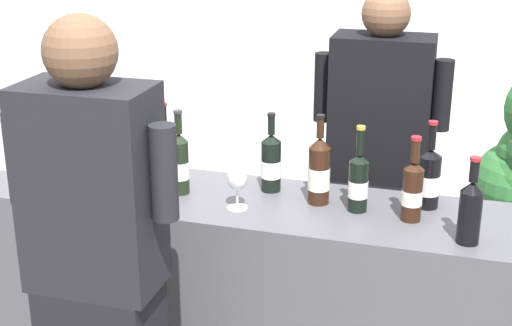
% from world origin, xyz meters
% --- Properties ---
extents(counter, '(2.35, 0.51, 0.94)m').
position_xyz_m(counter, '(0.00, 0.00, 0.47)').
color(counter, '#4C4C51').
rests_on(counter, ground_plane).
extents(wine_bottle_0, '(0.08, 0.08, 0.33)m').
position_xyz_m(wine_bottle_0, '(-0.42, 0.14, 1.06)').
color(wine_bottle_0, black).
rests_on(wine_bottle_0, counter).
extents(wine_bottle_1, '(0.08, 0.08, 0.34)m').
position_xyz_m(wine_bottle_1, '(0.34, 0.05, 1.06)').
color(wine_bottle_1, black).
rests_on(wine_bottle_1, counter).
extents(wine_bottle_2, '(0.08, 0.08, 0.32)m').
position_xyz_m(wine_bottle_2, '(-0.36, -0.11, 1.05)').
color(wine_bottle_2, black).
rests_on(wine_bottle_2, counter).
extents(wine_bottle_3, '(0.07, 0.07, 0.32)m').
position_xyz_m(wine_bottle_3, '(0.49, 0.02, 1.05)').
color(wine_bottle_3, black).
rests_on(wine_bottle_3, counter).
extents(wine_bottle_4, '(0.07, 0.07, 0.31)m').
position_xyz_m(wine_bottle_4, '(0.68, -0.01, 1.05)').
color(wine_bottle_4, black).
rests_on(wine_bottle_4, counter).
extents(wine_bottle_5, '(0.08, 0.08, 0.33)m').
position_xyz_m(wine_bottle_5, '(0.73, 0.13, 1.05)').
color(wine_bottle_5, black).
rests_on(wine_bottle_5, counter).
extents(wine_bottle_6, '(0.08, 0.08, 0.31)m').
position_xyz_m(wine_bottle_6, '(0.14, 0.12, 1.05)').
color(wine_bottle_6, black).
rests_on(wine_bottle_6, counter).
extents(wine_bottle_7, '(0.07, 0.07, 0.33)m').
position_xyz_m(wine_bottle_7, '(-0.19, -0.01, 1.06)').
color(wine_bottle_7, black).
rests_on(wine_bottle_7, counter).
extents(wine_bottle_8, '(0.08, 0.08, 0.30)m').
position_xyz_m(wine_bottle_8, '(0.88, -0.14, 1.05)').
color(wine_bottle_8, black).
rests_on(wine_bottle_8, counter).
extents(wine_bottle_9, '(0.08, 0.08, 0.33)m').
position_xyz_m(wine_bottle_9, '(-0.28, 0.06, 1.05)').
color(wine_bottle_9, black).
rests_on(wine_bottle_9, counter).
extents(wine_glass, '(0.08, 0.08, 0.16)m').
position_xyz_m(wine_glass, '(0.07, -0.09, 1.05)').
color(wine_glass, silver).
rests_on(wine_glass, counter).
extents(ice_bucket, '(0.21, 0.21, 0.23)m').
position_xyz_m(ice_bucket, '(-1.00, 0.10, 1.05)').
color(ice_bucket, silver).
rests_on(ice_bucket, counter).
extents(person_server, '(0.58, 0.25, 1.66)m').
position_xyz_m(person_server, '(0.48, 0.61, 0.81)').
color(person_server, black).
rests_on(person_server, ground_plane).
extents(person_guest, '(0.56, 0.24, 1.71)m').
position_xyz_m(person_guest, '(-0.22, -0.63, 0.84)').
color(person_guest, black).
rests_on(person_guest, ground_plane).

